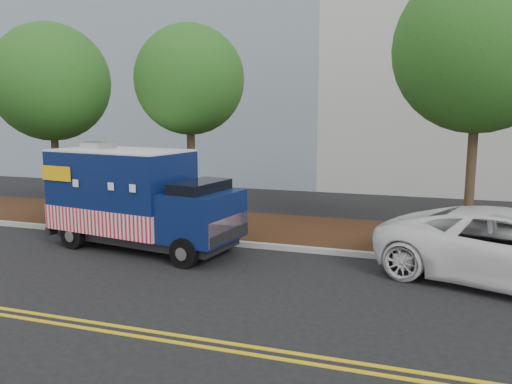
% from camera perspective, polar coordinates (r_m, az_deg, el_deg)
% --- Properties ---
extents(ground, '(120.00, 120.00, 0.00)m').
position_cam_1_polar(ground, '(14.10, -11.15, -6.89)').
color(ground, black).
rests_on(ground, ground).
extents(curb, '(120.00, 0.18, 0.15)m').
position_cam_1_polar(curb, '(15.27, -8.58, -5.29)').
color(curb, '#9E9E99').
rests_on(curb, ground).
extents(mulch_strip, '(120.00, 4.00, 0.15)m').
position_cam_1_polar(mulch_strip, '(17.12, -5.41, -3.66)').
color(mulch_strip, black).
rests_on(mulch_strip, ground).
extents(centerline_near, '(120.00, 0.10, 0.01)m').
position_cam_1_polar(centerline_near, '(10.67, -23.20, -12.76)').
color(centerline_near, gold).
rests_on(centerline_near, ground).
extents(centerline_far, '(120.00, 0.10, 0.01)m').
position_cam_1_polar(centerline_far, '(10.50, -24.13, -13.18)').
color(centerline_far, gold).
rests_on(centerline_far, ground).
extents(tree_a, '(4.07, 4.07, 6.91)m').
position_cam_1_polar(tree_a, '(19.19, -22.39, 11.48)').
color(tree_a, '#38281C').
rests_on(tree_a, ground).
extents(tree_b, '(3.45, 3.45, 6.58)m').
position_cam_1_polar(tree_b, '(16.16, -7.59, 12.53)').
color(tree_b, '#38281C').
rests_on(tree_b, ground).
extents(tree_c, '(4.56, 4.56, 7.82)m').
position_cam_1_polar(tree_c, '(15.10, 24.15, 14.75)').
color(tree_c, '#38281C').
rests_on(tree_c, ground).
extents(sign_post, '(0.06, 0.06, 2.40)m').
position_cam_1_polar(sign_post, '(18.14, -21.97, 0.06)').
color(sign_post, '#473828').
rests_on(sign_post, ground).
extents(food_truck, '(5.93, 2.98, 2.99)m').
position_cam_1_polar(food_truck, '(14.56, -13.60, -1.00)').
color(food_truck, black).
rests_on(food_truck, ground).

